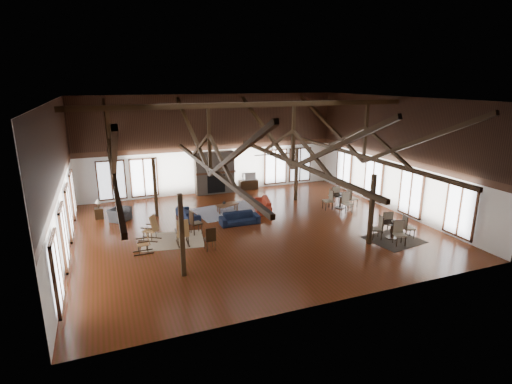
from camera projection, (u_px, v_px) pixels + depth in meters
name	position (u px, v px, depth m)	size (l,w,h in m)	color
floor	(253.00, 228.00, 18.91)	(16.00, 16.00, 0.00)	#582112
ceiling	(253.00, 99.00, 17.29)	(16.00, 14.00, 0.02)	black
wall_back	(212.00, 144.00, 24.39)	(16.00, 0.02, 6.00)	white
wall_front	(337.00, 212.00, 11.82)	(16.00, 0.02, 6.00)	white
wall_left	(59.00, 182.00, 15.32)	(0.02, 14.00, 6.00)	white
wall_right	(396.00, 155.00, 20.89)	(0.02, 14.00, 6.00)	white
roof_truss	(253.00, 144.00, 17.83)	(15.60, 14.07, 3.14)	#301E0D
post_grid	(253.00, 198.00, 18.50)	(8.16, 7.16, 3.05)	#301E0D
fireplace	(215.00, 173.00, 24.55)	(2.50, 0.69, 2.60)	#736558
ceiling_fan	(272.00, 154.00, 17.18)	(1.60, 1.60, 0.75)	black
sofa_navy_front	(240.00, 218.00, 19.47)	(1.93, 0.75, 0.56)	black
sofa_navy_left	(188.00, 213.00, 20.23)	(0.70, 1.79, 0.52)	black
sofa_orange	(262.00, 204.00, 21.61)	(0.81, 2.07, 0.60)	#A0321F
coffee_table	(227.00, 205.00, 21.18)	(1.28, 0.96, 0.44)	brown
vase	(224.00, 202.00, 21.16)	(0.18, 0.18, 0.19)	#B2B2B2
armchair	(120.00, 214.00, 19.93)	(0.98, 0.85, 0.64)	#323335
side_table_lamp	(99.00, 211.00, 20.18)	(0.41, 0.41, 1.05)	black
rocking_chair_a	(152.00, 228.00, 17.39)	(1.01, 0.89, 1.16)	#986339
rocking_chair_b	(183.00, 233.00, 16.88)	(0.53, 0.92, 1.16)	#986339
rocking_chair_c	(145.00, 242.00, 16.15)	(0.80, 0.45, 1.02)	#986339
side_chair_a	(194.00, 221.00, 18.08)	(0.54, 0.54, 1.11)	black
side_chair_b	(210.00, 237.00, 16.33)	(0.44, 0.44, 1.01)	black
cafe_table_near	(393.00, 227.00, 17.61)	(2.02, 2.02, 1.03)	black
cafe_table_far	(340.00, 199.00, 21.83)	(2.04, 2.04, 1.05)	black
cup_near	(393.00, 221.00, 17.53)	(0.13, 0.13, 0.10)	#B2B2B2
cup_far	(340.00, 194.00, 21.81)	(0.12, 0.12, 0.10)	#B2B2B2
tv_console	(248.00, 185.00, 25.67)	(1.21, 0.45, 0.60)	black
television	(249.00, 176.00, 25.53)	(0.88, 0.12, 0.51)	#B2B2B2
rug_tan	(173.00, 240.00, 17.52)	(2.63, 2.06, 0.01)	tan
rug_navy	(228.00, 211.00, 21.47)	(3.36, 2.52, 0.01)	#1A224A
rug_dark	(394.00, 240.00, 17.58)	(2.15, 1.96, 0.01)	black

